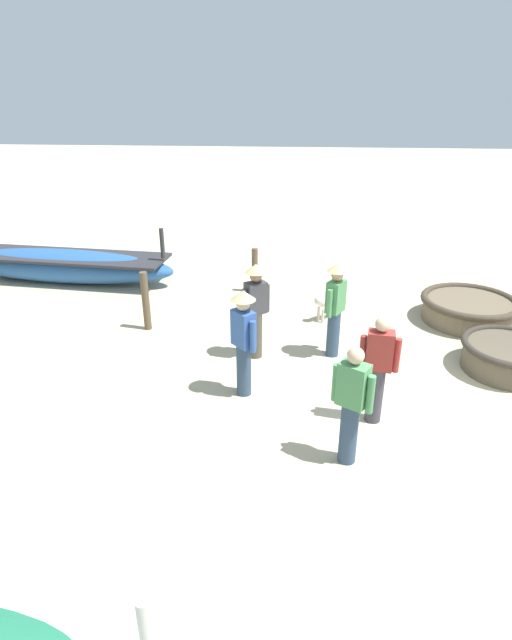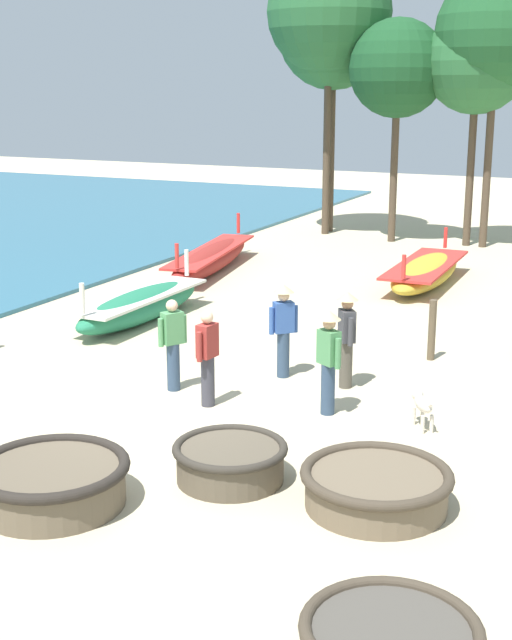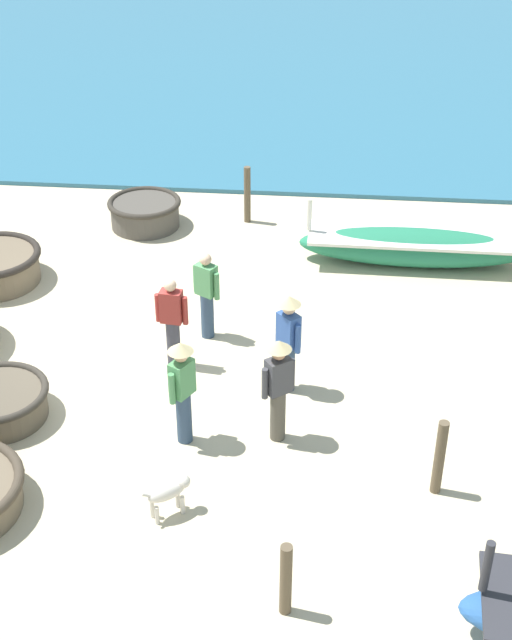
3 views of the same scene
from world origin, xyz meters
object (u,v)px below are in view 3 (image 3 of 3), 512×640
Objects in this scene: fisherman_standing_left at (172,320)px; mooring_post_shoreline at (439,458)px; fisherman_by_coracle at (207,293)px; long_boat_green_hull at (413,246)px; fisherman_with_hat at (182,386)px; coracle_front_right at (145,212)px; fisherman_crouching at (278,384)px; mooring_post_mid_beach at (247,195)px; fisherman_standing_right at (288,337)px; mooring_post_inland at (286,580)px; dog at (169,492)px.

fisherman_standing_left is 1.36× the size of mooring_post_shoreline.
fisherman_by_coracle is 0.98m from fisherman_standing_left.
fisherman_standing_left is (3.83, -4.00, 0.47)m from long_boat_green_hull.
mooring_post_shoreline is at bearing 78.12° from fisherman_with_hat.
mooring_post_shoreline reaches higher than coracle_front_right.
fisherman_by_coracle is (2.95, -3.58, 0.47)m from long_boat_green_hull.
fisherman_crouching is at bearing 46.66° from fisherman_standing_left.
mooring_post_mid_beach reaches higher than mooring_post_shoreline.
fisherman_by_coracle is 4.98m from mooring_post_shoreline.
fisherman_by_coracle is (4.08, 1.89, 0.51)m from coracle_front_right.
coracle_front_right is 6.44m from fisherman_standing_right.
fisherman_with_hat is (5.70, -3.53, 0.59)m from long_boat_green_hull.
fisherman_standing_right is 1.63× the size of mooring_post_inland.
fisherman_standing_left is 5.23m from mooring_post_inland.
long_boat_green_hull is 5.98m from fisherman_crouching.
fisherman_with_hat reaches higher than mooring_post_shoreline.
fisherman_with_hat reaches higher than mooring_post_mid_beach.
fisherman_by_coracle reaches higher than mooring_post_mid_beach.
fisherman_standing_right is 1.36× the size of mooring_post_mid_beach.
dog is 0.57× the size of mooring_post_inland.
long_boat_green_hull is (1.14, 5.48, 0.04)m from coracle_front_right.
long_boat_green_hull is at bearing 154.21° from dog.
mooring_post_inland is (4.78, 2.11, -0.32)m from fisherman_standing_left.
fisherman_standing_left is at bearing -46.24° from long_boat_green_hull.
fisherman_by_coracle is 1.36× the size of mooring_post_shoreline.
mooring_post_inland is (1.42, 1.58, 0.14)m from dog.
dog is at bearing -0.68° from mooring_post_mid_beach.
mooring_post_shoreline is at bearing 102.37° from dog.
dog is 8.76m from mooring_post_mid_beach.
mooring_post_mid_beach is at bearing 177.30° from fisherman_by_coracle.
fisherman_with_hat reaches higher than dog.
fisherman_standing_left reaches higher than mooring_post_mid_beach.
fisherman_with_hat is 1.33m from fisherman_crouching.
fisherman_crouching is 2.39m from mooring_post_shoreline.
fisherman_standing_right reaches higher than fisherman_standing_left.
dog is at bearing 1.46° from fisherman_by_coracle.
fisherman_by_coracle reaches higher than mooring_post_inland.
fisherman_with_hat and fisherman_crouching have the same top height.
coracle_front_right is 1.49× the size of mooring_post_inland.
mooring_post_mid_beach is (-5.90, -1.22, -0.34)m from fisherman_standing_right.
fisherman_crouching is 2.88× the size of dog.
dog is (7.19, -3.48, 0.01)m from long_boat_green_hull.
long_boat_green_hull is at bearing 129.45° from fisherman_by_coracle.
long_boat_green_hull reaches higher than mooring_post_inland.
fisherman_crouching reaches higher than fisherman_standing_left.
mooring_post_shoreline is (8.00, 3.34, -0.04)m from mooring_post_mid_beach.
long_boat_green_hull is 2.64× the size of fisherman_with_hat.
mooring_post_inland is at bearing 29.27° from fisherman_with_hat.
fisherman_standing_left reaches higher than mooring_post_shoreline.
long_boat_green_hull is at bearing 167.58° from mooring_post_inland.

